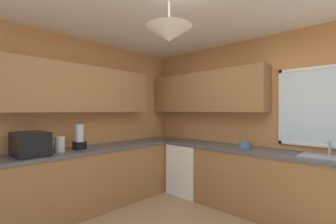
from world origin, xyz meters
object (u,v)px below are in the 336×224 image
at_px(microwave, 30,144).
at_px(blender_appliance, 80,138).
at_px(kettle, 60,144).
at_px(sink_assembly, 327,157).
at_px(bowl, 245,145).
at_px(dishwasher, 190,168).

height_order(microwave, blender_appliance, blender_appliance).
bearing_deg(blender_appliance, kettle, -85.98).
distance_m(sink_assembly, bowl, 1.02).
height_order(dishwasher, kettle, kettle).
bearing_deg(blender_appliance, microwave, -90.00).
bearing_deg(blender_appliance, dishwasher, 69.03).
bearing_deg(sink_assembly, dishwasher, -178.96).
bearing_deg(sink_assembly, microwave, -138.46).
distance_m(microwave, sink_assembly, 3.61).
relative_size(kettle, blender_appliance, 0.59).
relative_size(dishwasher, bowl, 4.72).
xyz_separation_m(microwave, kettle, (0.02, 0.35, -0.04)).
bearing_deg(dishwasher, kettle, -107.69).
relative_size(dishwasher, blender_appliance, 2.41).
relative_size(sink_assembly, bowl, 3.02).
relative_size(microwave, sink_assembly, 0.87).
bearing_deg(dishwasher, bowl, 1.69).
height_order(kettle, blender_appliance, blender_appliance).
height_order(dishwasher, blender_appliance, blender_appliance).
height_order(sink_assembly, blender_appliance, blender_appliance).
bearing_deg(bowl, kettle, -129.15).
bearing_deg(microwave, kettle, 86.69).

